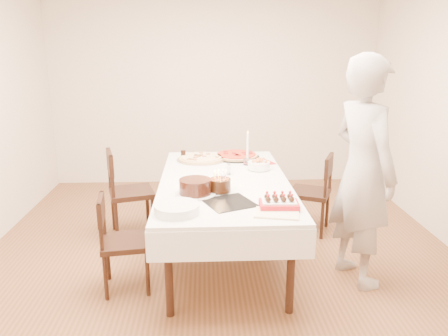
{
  "coord_description": "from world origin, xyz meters",
  "views": [
    {
      "loc": [
        -0.15,
        -3.64,
        1.9
      ],
      "look_at": [
        0.03,
        0.12,
        0.86
      ],
      "focal_mm": 35.0,
      "sensor_mm": 36.0,
      "label": 1
    }
  ],
  "objects_px": {
    "dining_table": "(224,218)",
    "chair_right_savory": "(310,193)",
    "pizza_white": "(201,158)",
    "strawberry_box": "(279,204)",
    "birthday_cake": "(220,181)",
    "taper_candle": "(248,148)",
    "chair_left_savory": "(132,192)",
    "person": "(363,172)",
    "cola_glass": "(183,155)",
    "chair_left_dessert": "(126,242)",
    "pasta_bowl": "(259,165)",
    "layer_cake": "(195,187)",
    "pizza_pepperoni": "(236,156)"
  },
  "relations": [
    {
      "from": "dining_table",
      "to": "chair_right_savory",
      "type": "bearing_deg",
      "value": 30.36
    },
    {
      "from": "taper_candle",
      "to": "chair_right_savory",
      "type": "bearing_deg",
      "value": 4.17
    },
    {
      "from": "cola_glass",
      "to": "layer_cake",
      "type": "distance_m",
      "value": 1.18
    },
    {
      "from": "chair_right_savory",
      "to": "pizza_white",
      "type": "relative_size",
      "value": 1.63
    },
    {
      "from": "chair_right_savory",
      "to": "dining_table",
      "type": "bearing_deg",
      "value": -125.46
    },
    {
      "from": "person",
      "to": "birthday_cake",
      "type": "bearing_deg",
      "value": 66.24
    },
    {
      "from": "chair_right_savory",
      "to": "chair_left_dessert",
      "type": "distance_m",
      "value": 2.05
    },
    {
      "from": "chair_left_savory",
      "to": "person",
      "type": "height_order",
      "value": "person"
    },
    {
      "from": "chair_left_dessert",
      "to": "pizza_white",
      "type": "relative_size",
      "value": 1.53
    },
    {
      "from": "chair_right_savory",
      "to": "person",
      "type": "xyz_separation_m",
      "value": [
        0.17,
        -1.0,
        0.51
      ]
    },
    {
      "from": "pizza_white",
      "to": "layer_cake",
      "type": "height_order",
      "value": "layer_cake"
    },
    {
      "from": "chair_right_savory",
      "to": "taper_candle",
      "type": "height_order",
      "value": "taper_candle"
    },
    {
      "from": "chair_left_savory",
      "to": "pizza_white",
      "type": "relative_size",
      "value": 1.76
    },
    {
      "from": "layer_cake",
      "to": "strawberry_box",
      "type": "xyz_separation_m",
      "value": [
        0.62,
        -0.34,
        -0.03
      ]
    },
    {
      "from": "pizza_white",
      "to": "pizza_pepperoni",
      "type": "distance_m",
      "value": 0.39
    },
    {
      "from": "pizza_white",
      "to": "cola_glass",
      "type": "height_order",
      "value": "cola_glass"
    },
    {
      "from": "dining_table",
      "to": "birthday_cake",
      "type": "height_order",
      "value": "birthday_cake"
    },
    {
      "from": "person",
      "to": "cola_glass",
      "type": "xyz_separation_m",
      "value": [
        -1.49,
        1.22,
        -0.14
      ]
    },
    {
      "from": "dining_table",
      "to": "strawberry_box",
      "type": "bearing_deg",
      "value": -63.37
    },
    {
      "from": "chair_left_savory",
      "to": "taper_candle",
      "type": "relative_size",
      "value": 2.57
    },
    {
      "from": "chair_left_savory",
      "to": "person",
      "type": "bearing_deg",
      "value": 137.74
    },
    {
      "from": "chair_right_savory",
      "to": "strawberry_box",
      "type": "relative_size",
      "value": 2.96
    },
    {
      "from": "chair_left_savory",
      "to": "layer_cake",
      "type": "height_order",
      "value": "chair_left_savory"
    },
    {
      "from": "person",
      "to": "chair_right_savory",
      "type": "bearing_deg",
      "value": -8.92
    },
    {
      "from": "taper_candle",
      "to": "cola_glass",
      "type": "distance_m",
      "value": 0.72
    },
    {
      "from": "dining_table",
      "to": "taper_candle",
      "type": "distance_m",
      "value": 0.79
    },
    {
      "from": "layer_cake",
      "to": "pizza_white",
      "type": "bearing_deg",
      "value": 87.68
    },
    {
      "from": "cola_glass",
      "to": "layer_cake",
      "type": "xyz_separation_m",
      "value": [
        0.15,
        -1.18,
        0.02
      ]
    },
    {
      "from": "birthday_cake",
      "to": "taper_candle",
      "type": "bearing_deg",
      "value": 69.82
    },
    {
      "from": "taper_candle",
      "to": "birthday_cake",
      "type": "relative_size",
      "value": 2.01
    },
    {
      "from": "chair_left_savory",
      "to": "chair_left_dessert",
      "type": "height_order",
      "value": "chair_left_savory"
    },
    {
      "from": "cola_glass",
      "to": "chair_left_dessert",
      "type": "bearing_deg",
      "value": -107.69
    },
    {
      "from": "person",
      "to": "pasta_bowl",
      "type": "relative_size",
      "value": 8.68
    },
    {
      "from": "strawberry_box",
      "to": "layer_cake",
      "type": "bearing_deg",
      "value": 151.74
    },
    {
      "from": "chair_left_savory",
      "to": "strawberry_box",
      "type": "distance_m",
      "value": 1.86
    },
    {
      "from": "chair_left_dessert",
      "to": "person",
      "type": "xyz_separation_m",
      "value": [
        1.91,
        0.08,
        0.53
      ]
    },
    {
      "from": "taper_candle",
      "to": "cola_glass",
      "type": "bearing_deg",
      "value": 157.45
    },
    {
      "from": "pizza_white",
      "to": "strawberry_box",
      "type": "xyz_separation_m",
      "value": [
        0.58,
        -1.44,
        0.01
      ]
    },
    {
      "from": "pizza_white",
      "to": "cola_glass",
      "type": "distance_m",
      "value": 0.21
    },
    {
      "from": "chair_left_dessert",
      "to": "birthday_cake",
      "type": "relative_size",
      "value": 4.51
    },
    {
      "from": "pizza_white",
      "to": "pasta_bowl",
      "type": "xyz_separation_m",
      "value": [
        0.56,
        -0.38,
        0.02
      ]
    },
    {
      "from": "cola_glass",
      "to": "layer_cake",
      "type": "bearing_deg",
      "value": -82.88
    },
    {
      "from": "layer_cake",
      "to": "cola_glass",
      "type": "bearing_deg",
      "value": 97.12
    },
    {
      "from": "chair_left_savory",
      "to": "dining_table",
      "type": "bearing_deg",
      "value": 133.7
    },
    {
      "from": "dining_table",
      "to": "chair_left_savory",
      "type": "distance_m",
      "value": 1.08
    },
    {
      "from": "cola_glass",
      "to": "pasta_bowl",
      "type": "bearing_deg",
      "value": -31.33
    },
    {
      "from": "chair_left_savory",
      "to": "person",
      "type": "xyz_separation_m",
      "value": [
        2.02,
        -1.0,
        0.48
      ]
    },
    {
      "from": "dining_table",
      "to": "pizza_white",
      "type": "xyz_separation_m",
      "value": [
        -0.21,
        0.69,
        0.4
      ]
    },
    {
      "from": "pizza_white",
      "to": "strawberry_box",
      "type": "height_order",
      "value": "strawberry_box"
    },
    {
      "from": "chair_left_dessert",
      "to": "pizza_white",
      "type": "bearing_deg",
      "value": -124.77
    }
  ]
}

